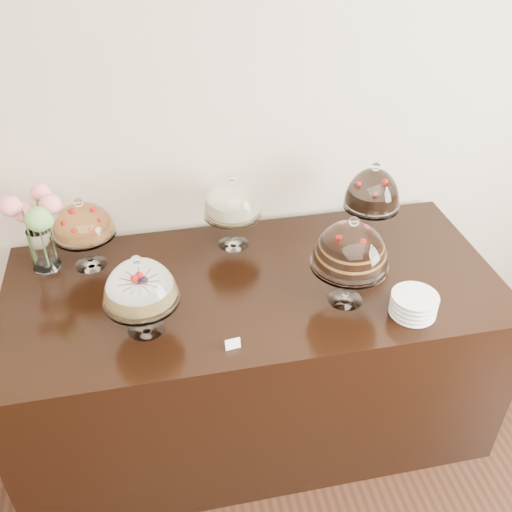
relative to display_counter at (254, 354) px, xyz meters
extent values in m
cube|color=beige|center=(0.03, 0.55, 1.05)|extent=(5.00, 0.04, 3.00)
cube|color=black|center=(0.00, 0.00, 0.00)|extent=(2.20, 1.00, 0.90)
cone|color=white|center=(-0.48, -0.21, 0.46)|extent=(0.15, 0.15, 0.02)
cylinder|color=white|center=(-0.48, -0.21, 0.54)|extent=(0.03, 0.03, 0.12)
cylinder|color=white|center=(-0.48, -0.21, 0.60)|extent=(0.30, 0.30, 0.01)
cylinder|color=#A98A4B|center=(-0.48, -0.21, 0.64)|extent=(0.24, 0.24, 0.06)
sphere|color=red|center=(-0.42, -0.19, 0.68)|extent=(0.02, 0.02, 0.02)
sphere|color=red|center=(-0.53, -0.16, 0.68)|extent=(0.02, 0.02, 0.02)
sphere|color=red|center=(-0.50, -0.27, 0.68)|extent=(0.02, 0.02, 0.02)
sphere|color=white|center=(-0.48, -0.21, 0.79)|extent=(0.04, 0.04, 0.04)
cone|color=white|center=(0.36, -0.20, 0.46)|extent=(0.15, 0.15, 0.02)
cylinder|color=white|center=(0.36, -0.20, 0.55)|extent=(0.03, 0.03, 0.16)
cylinder|color=white|center=(0.36, -0.20, 0.64)|extent=(0.32, 0.32, 0.01)
cylinder|color=black|center=(0.36, -0.20, 0.70)|extent=(0.23, 0.23, 0.11)
sphere|color=red|center=(0.42, -0.18, 0.77)|extent=(0.02, 0.02, 0.02)
sphere|color=red|center=(0.34, -0.14, 0.77)|extent=(0.02, 0.02, 0.02)
sphere|color=red|center=(0.30, -0.21, 0.77)|extent=(0.02, 0.02, 0.02)
sphere|color=red|center=(0.38, -0.26, 0.77)|extent=(0.02, 0.02, 0.02)
sphere|color=white|center=(0.36, -0.20, 0.85)|extent=(0.04, 0.04, 0.04)
cone|color=white|center=(-0.04, 0.32, 0.46)|extent=(0.15, 0.15, 0.02)
cylinder|color=white|center=(-0.04, 0.32, 0.55)|extent=(0.03, 0.03, 0.14)
cylinder|color=white|center=(-0.04, 0.32, 0.63)|extent=(0.28, 0.28, 0.01)
cylinder|color=#FAF1C1|center=(-0.04, 0.32, 0.67)|extent=(0.22, 0.22, 0.07)
sphere|color=white|center=(-0.04, 0.32, 0.81)|extent=(0.04, 0.04, 0.04)
cone|color=white|center=(0.61, 0.22, 0.46)|extent=(0.15, 0.15, 0.02)
cylinder|color=white|center=(0.61, 0.22, 0.56)|extent=(0.03, 0.03, 0.17)
cylinder|color=white|center=(0.61, 0.22, 0.65)|extent=(0.27, 0.27, 0.01)
cylinder|color=black|center=(0.61, 0.22, 0.69)|extent=(0.22, 0.22, 0.07)
sphere|color=red|center=(0.67, 0.24, 0.74)|extent=(0.02, 0.02, 0.02)
sphere|color=red|center=(0.57, 0.26, 0.74)|extent=(0.02, 0.02, 0.02)
sphere|color=red|center=(0.60, 0.16, 0.74)|extent=(0.02, 0.02, 0.02)
sphere|color=white|center=(0.61, 0.22, 0.85)|extent=(0.04, 0.04, 0.04)
cone|color=white|center=(-0.71, 0.28, 0.46)|extent=(0.15, 0.15, 0.02)
cylinder|color=white|center=(-0.71, 0.28, 0.55)|extent=(0.03, 0.03, 0.14)
cylinder|color=white|center=(-0.71, 0.28, 0.62)|extent=(0.28, 0.28, 0.01)
cylinder|color=#B36F34|center=(-0.71, 0.28, 0.65)|extent=(0.23, 0.23, 0.04)
sphere|color=red|center=(-0.65, 0.30, 0.68)|extent=(0.02, 0.02, 0.02)
sphere|color=red|center=(-0.70, 0.35, 0.68)|extent=(0.02, 0.02, 0.02)
sphere|color=red|center=(-0.76, 0.33, 0.68)|extent=(0.02, 0.02, 0.02)
sphere|color=red|center=(-0.77, 0.27, 0.68)|extent=(0.02, 0.02, 0.02)
sphere|color=red|center=(-0.73, 0.22, 0.68)|extent=(0.02, 0.02, 0.02)
sphere|color=red|center=(-0.67, 0.24, 0.68)|extent=(0.02, 0.02, 0.02)
sphere|color=white|center=(-0.71, 0.28, 0.78)|extent=(0.04, 0.04, 0.04)
cylinder|color=white|center=(-0.91, 0.31, 0.55)|extent=(0.11, 0.11, 0.20)
cylinder|color=#476B2D|center=(-0.87, 0.31, 0.63)|extent=(0.01, 0.01, 0.28)
sphere|color=pink|center=(-0.83, 0.31, 0.77)|extent=(0.09, 0.09, 0.09)
cylinder|color=#476B2D|center=(-0.90, 0.36, 0.63)|extent=(0.01, 0.01, 0.29)
sphere|color=pink|center=(-0.88, 0.41, 0.78)|extent=(0.09, 0.09, 0.09)
cylinder|color=#476B2D|center=(-0.94, 0.33, 0.61)|extent=(0.01, 0.01, 0.23)
sphere|color=pink|center=(-0.96, 0.35, 0.72)|extent=(0.10, 0.10, 0.10)
cylinder|color=#476B2D|center=(-0.95, 0.28, 0.65)|extent=(0.01, 0.01, 0.32)
sphere|color=pink|center=(-0.98, 0.26, 0.81)|extent=(0.09, 0.09, 0.09)
cylinder|color=#476B2D|center=(-0.89, 0.26, 0.63)|extent=(0.01, 0.01, 0.28)
sphere|color=#65A04D|center=(-0.88, 0.21, 0.77)|extent=(0.11, 0.11, 0.11)
cylinder|color=silver|center=(0.60, -0.34, 0.45)|extent=(0.19, 0.19, 0.01)
cylinder|color=silver|center=(0.60, -0.34, 0.47)|extent=(0.18, 0.18, 0.01)
cylinder|color=silver|center=(0.60, -0.34, 0.48)|extent=(0.19, 0.19, 0.01)
cylinder|color=silver|center=(0.60, -0.34, 0.49)|extent=(0.18, 0.18, 0.01)
cylinder|color=silver|center=(0.60, -0.34, 0.50)|extent=(0.19, 0.19, 0.01)
cylinder|color=silver|center=(0.60, -0.34, 0.51)|extent=(0.18, 0.18, 0.01)
cylinder|color=silver|center=(0.60, -0.34, 0.52)|extent=(0.19, 0.19, 0.01)
cylinder|color=silver|center=(0.60, -0.34, 0.53)|extent=(0.18, 0.18, 0.01)
cylinder|color=silver|center=(0.60, -0.34, 0.54)|extent=(0.19, 0.19, 0.01)
cube|color=white|center=(-0.16, -0.38, 0.47)|extent=(0.06, 0.02, 0.04)
camera|label=1|loc=(-0.39, -1.95, 2.03)|focal=40.00mm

